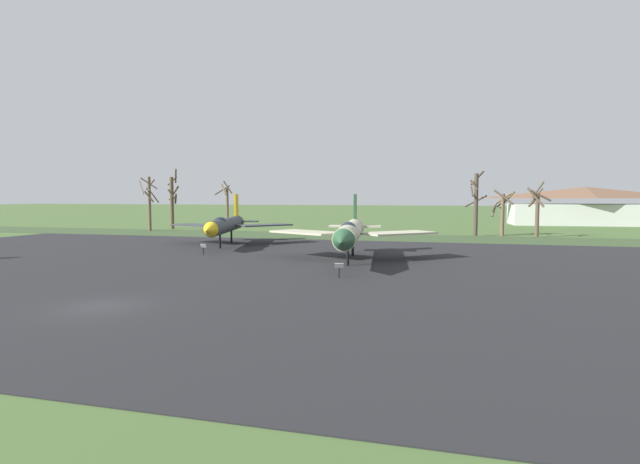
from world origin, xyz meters
TOP-DOWN VIEW (x-y plane):
  - ground_plane at (0.00, 0.00)m, footprint 600.00×600.00m
  - asphalt_apron at (0.00, 15.11)m, footprint 84.08×50.36m
  - grass_verge_strip at (0.00, 46.29)m, footprint 144.08×12.00m
  - jet_fighter_front_left at (-7.81, 29.95)m, footprint 14.01×16.54m
  - info_placard_front_left at (-5.85, 21.29)m, footprint 0.54×0.26m
  - jet_fighter_rear_center at (8.28, 20.51)m, footprint 14.90×18.16m
  - info_placard_rear_center at (9.41, 11.64)m, footprint 0.63×0.37m
  - bare_tree_far_left at (-30.37, 49.14)m, footprint 3.56×2.80m
  - bare_tree_left_of_center at (-29.95, 55.16)m, footprint 2.28×2.08m
  - bare_tree_center at (-17.38, 50.00)m, footprint 2.94×2.92m
  - bare_tree_right_of_center at (19.30, 52.36)m, footprint 3.02×2.55m
  - bare_tree_far_right at (22.93, 54.16)m, footprint 3.24×3.18m
  - bare_tree_backdrop_extra at (27.23, 52.44)m, footprint 3.07×2.84m
  - visitor_building at (40.70, 87.07)m, footprint 29.33×12.09m

SIDE VIEW (x-z plane):
  - ground_plane at x=0.00m, z-range 0.00..0.00m
  - asphalt_apron at x=0.00m, z-range 0.00..0.05m
  - grass_verge_strip at x=0.00m, z-range 0.00..0.06m
  - info_placard_rear_center at x=9.41m, z-range 0.15..1.20m
  - info_placard_front_left at x=-5.85m, z-range 0.14..1.23m
  - jet_fighter_front_left at x=-7.81m, z-range -0.52..5.28m
  - jet_fighter_rear_center at x=8.28m, z-range -0.37..5.36m
  - bare_tree_far_right at x=22.93m, z-range 0.36..6.87m
  - visitor_building at x=40.70m, z-range -0.07..7.31m
  - bare_tree_backdrop_extra at x=27.23m, z-range 0.08..7.67m
  - bare_tree_center at x=-17.38m, z-range 0.18..8.11m
  - bare_tree_right_of_center at x=19.30m, z-range 0.19..9.34m
  - bare_tree_far_left at x=-30.37m, z-range 0.50..9.13m
  - bare_tree_left_of_center at x=-29.95m, z-range -0.22..10.00m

